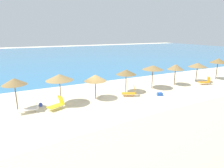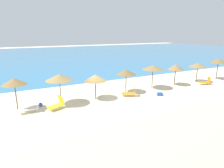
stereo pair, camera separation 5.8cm
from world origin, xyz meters
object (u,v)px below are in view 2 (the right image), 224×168
beach_umbrella_5 (95,78)px  cooler_box (160,94)px  beach_umbrella_10 (219,61)px  beach_umbrella_3 (14,82)px  beach_umbrella_6 (126,72)px  lounge_chair_0 (57,104)px  beach_umbrella_4 (59,77)px  beach_umbrella_7 (153,68)px  lounge_chair_2 (131,92)px  lounge_chair_3 (30,108)px  beach_ball (41,104)px  beach_umbrella_8 (176,67)px  lounge_chair_1 (206,81)px  beach_umbrella_9 (198,65)px

beach_umbrella_5 → cooler_box: bearing=-17.7°
beach_umbrella_10 → beach_umbrella_3: bearing=179.7°
beach_umbrella_6 → lounge_chair_0: size_ratio=1.64×
beach_umbrella_4 → beach_umbrella_6: beach_umbrella_4 is taller
beach_umbrella_7 → lounge_chair_2: beach_umbrella_7 is taller
beach_umbrella_4 → beach_umbrella_6: size_ratio=1.11×
beach_umbrella_7 → lounge_chair_3: bearing=-175.1°
beach_umbrella_3 → beach_umbrella_4: 3.63m
beach_umbrella_10 → lounge_chair_2: (-14.77, -0.92, -2.19)m
beach_umbrella_6 → lounge_chair_3: (-9.89, -1.22, -1.89)m
beach_umbrella_5 → lounge_chair_2: (3.58, -0.84, -1.71)m
beach_umbrella_6 → beach_ball: beach_umbrella_6 is taller
cooler_box → beach_umbrella_3: bearing=170.5°
beach_umbrella_6 → lounge_chair_2: size_ratio=1.61×
beach_umbrella_10 → beach_umbrella_8: bearing=177.6°
beach_umbrella_3 → beach_umbrella_4: size_ratio=0.99×
beach_umbrella_5 → lounge_chair_3: beach_umbrella_5 is taller
beach_umbrella_6 → beach_umbrella_10: size_ratio=0.87×
beach_umbrella_4 → beach_umbrella_6: (7.21, 0.48, -0.28)m
beach_umbrella_8 → beach_umbrella_10: beach_umbrella_10 is taller
beach_umbrella_7 → lounge_chair_3: (-13.44, -1.16, -2.12)m
lounge_chair_2 → cooler_box: 3.12m
beach_umbrella_4 → beach_umbrella_10: 21.77m
beach_umbrella_8 → lounge_chair_3: bearing=-176.2°
beach_umbrella_4 → beach_umbrella_5: 3.45m
beach_umbrella_3 → beach_umbrella_8: bearing=0.6°
beach_umbrella_6 → beach_umbrella_10: (14.56, -0.42, 0.35)m
beach_umbrella_8 → lounge_chair_0: bearing=-174.9°
beach_umbrella_8 → lounge_chair_1: bearing=-22.5°
beach_umbrella_4 → lounge_chair_1: 18.20m
beach_umbrella_6 → beach_umbrella_5: bearing=-172.5°
beach_umbrella_7 → beach_umbrella_8: beach_umbrella_7 is taller
beach_umbrella_4 → lounge_chair_3: bearing=-164.5°
beach_umbrella_3 → lounge_chair_0: beach_umbrella_3 is taller
beach_umbrella_3 → beach_ball: size_ratio=8.34×
beach_umbrella_4 → lounge_chair_0: 2.38m
lounge_chair_3 → beach_umbrella_9: bearing=-87.6°
beach_umbrella_6 → beach_umbrella_7: beach_umbrella_7 is taller
lounge_chair_1 → cooler_box: bearing=116.2°
beach_umbrella_9 → lounge_chair_0: 18.67m
beach_umbrella_10 → beach_ball: beach_umbrella_10 is taller
beach_umbrella_3 → beach_umbrella_8: (17.87, 0.20, -0.24)m
beach_umbrella_3 → beach_umbrella_10: bearing=-0.3°
beach_ball → lounge_chair_0: bearing=-46.9°
lounge_chair_1 → cooler_box: (-8.17, -0.89, -0.25)m
beach_umbrella_7 → beach_ball: beach_umbrella_7 is taller
beach_umbrella_7 → beach_umbrella_3: bearing=-179.1°
beach_umbrella_7 → beach_umbrella_10: 11.02m
lounge_chair_3 → beach_umbrella_3: bearing=45.0°
lounge_chair_1 → lounge_chair_0: bearing=109.2°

